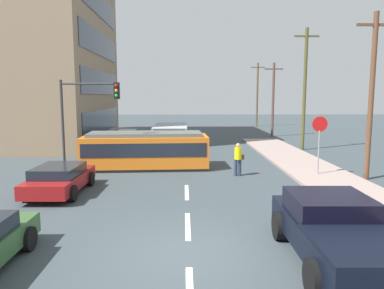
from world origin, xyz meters
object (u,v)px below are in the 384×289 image
at_px(city_bus, 171,135).
at_px(parked_sedan_far, 103,147).
at_px(utility_pole_near, 371,94).
at_px(utility_pole_distant, 257,94).
at_px(streetcar_tram, 146,150).
at_px(parked_sedan_furthest, 126,137).
at_px(pickup_truck_parked, 336,231).
at_px(utility_pole_mid, 305,87).
at_px(parked_sedan_mid, 60,179).
at_px(pedestrian_crossing, 238,157).
at_px(traffic_light_mast, 86,108).
at_px(utility_pole_far, 273,98).
at_px(stop_sign, 319,133).

height_order(city_bus, parked_sedan_far, city_bus).
distance_m(utility_pole_near, utility_pole_distant, 30.66).
distance_m(streetcar_tram, parked_sedan_furthest, 10.82).
bearing_deg(utility_pole_near, parked_sedan_far, 153.98).
xyz_separation_m(pickup_truck_parked, utility_pole_mid, (5.25, 18.57, 3.84)).
xyz_separation_m(city_bus, parked_sedan_mid, (-4.14, -13.32, -0.40)).
relative_size(pedestrian_crossing, parked_sedan_furthest, 0.41).
height_order(traffic_light_mast, utility_pole_mid, utility_pole_mid).
bearing_deg(parked_sedan_furthest, utility_pole_near, -44.40).
relative_size(parked_sedan_mid, utility_pole_distant, 0.51).
height_order(streetcar_tram, utility_pole_mid, utility_pole_mid).
xyz_separation_m(traffic_light_mast, utility_pole_far, (13.86, 17.10, 0.37)).
distance_m(traffic_light_mast, utility_pole_far, 22.02).
relative_size(stop_sign, utility_pole_near, 0.37).
xyz_separation_m(streetcar_tram, city_bus, (1.13, 8.07, -0.02)).
xyz_separation_m(streetcar_tram, pedestrian_crossing, (4.88, -2.08, -0.10)).
height_order(pickup_truck_parked, stop_sign, stop_sign).
distance_m(pedestrian_crossing, parked_sedan_mid, 8.51).
relative_size(parked_sedan_furthest, utility_pole_near, 0.52).
height_order(stop_sign, utility_pole_distant, utility_pole_distant).
relative_size(city_bus, stop_sign, 2.00).
xyz_separation_m(stop_sign, utility_pole_distant, (2.86, 29.96, 2.12)).
relative_size(parked_sedan_furthest, stop_sign, 1.42).
xyz_separation_m(parked_sedan_far, stop_sign, (12.13, -6.27, 1.57)).
distance_m(city_bus, parked_sedan_mid, 13.96).
relative_size(parked_sedan_furthest, utility_pole_mid, 0.46).
bearing_deg(traffic_light_mast, utility_pole_mid, 29.78).
distance_m(city_bus, pickup_truck_parked, 20.44).
bearing_deg(pickup_truck_parked, city_bus, 103.21).
relative_size(streetcar_tram, parked_sedan_furthest, 1.71).
relative_size(parked_sedan_furthest, utility_pole_far, 0.56).
bearing_deg(utility_pole_near, streetcar_tram, 164.76).
relative_size(streetcar_tram, pickup_truck_parked, 1.38).
xyz_separation_m(parked_sedan_mid, utility_pole_distant, (14.76, 32.90, 3.70)).
relative_size(city_bus, utility_pole_near, 0.73).
height_order(parked_sedan_mid, utility_pole_mid, utility_pole_mid).
bearing_deg(streetcar_tram, utility_pole_far, 55.36).
bearing_deg(utility_pole_mid, traffic_light_mast, -150.22).
xyz_separation_m(pedestrian_crossing, utility_pole_far, (6.08, 17.95, 2.85)).
relative_size(pickup_truck_parked, stop_sign, 1.75).
relative_size(city_bus, parked_sedan_mid, 1.37).
bearing_deg(streetcar_tram, parked_sedan_mid, -119.79).
bearing_deg(parked_sedan_mid, traffic_light_mast, 88.44).
height_order(city_bus, utility_pole_far, utility_pole_far).
xyz_separation_m(parked_sedan_far, utility_pole_mid, (14.30, 2.79, 4.01)).
bearing_deg(city_bus, parked_sedan_far, -136.83).
bearing_deg(pedestrian_crossing, city_bus, 110.27).
bearing_deg(pedestrian_crossing, utility_pole_mid, 55.07).
height_order(parked_sedan_far, stop_sign, stop_sign).
bearing_deg(utility_pole_near, pedestrian_crossing, 171.51).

